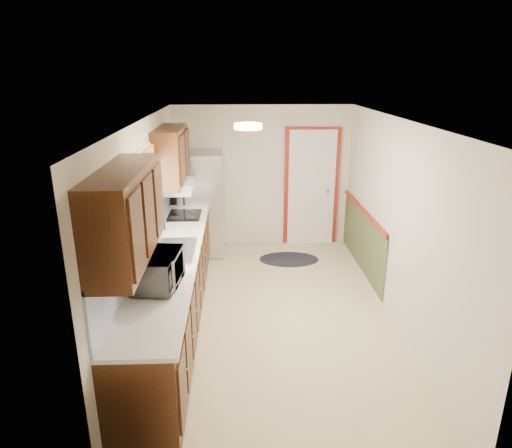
{
  "coord_description": "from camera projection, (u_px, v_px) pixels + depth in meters",
  "views": [
    {
      "loc": [
        -0.42,
        -5.15,
        2.92
      ],
      "look_at": [
        -0.2,
        0.11,
        1.15
      ],
      "focal_mm": 32.0,
      "sensor_mm": 36.0,
      "label": 1
    }
  ],
  "objects": [
    {
      "name": "ceiling_fixture",
      "position": [
        248.0,
        126.0,
        4.87
      ],
      "size": [
        0.3,
        0.3,
        0.06
      ],
      "primitive_type": "cylinder",
      "color": "#FFD88C",
      "rests_on": "room_shell"
    },
    {
      "name": "back_wall_trim",
      "position": [
        322.0,
        198.0,
        7.67
      ],
      "size": [
        1.12,
        2.3,
        2.08
      ],
      "color": "maroon",
      "rests_on": "ground"
    },
    {
      "name": "kitchen_run",
      "position": [
        168.0,
        264.0,
        5.24
      ],
      "size": [
        0.63,
        4.0,
        2.2
      ],
      "color": "#381C0C",
      "rests_on": "ground"
    },
    {
      "name": "microwave",
      "position": [
        157.0,
        267.0,
        4.37
      ],
      "size": [
        0.39,
        0.63,
        0.4
      ],
      "primitive_type": "imported",
      "rotation": [
        0.0,
        0.0,
        1.46
      ],
      "color": "white",
      "rests_on": "kitchen_run"
    },
    {
      "name": "room_shell",
      "position": [
        273.0,
        223.0,
        5.44
      ],
      "size": [
        3.2,
        5.2,
        2.52
      ],
      "color": "beige",
      "rests_on": "ground"
    },
    {
      "name": "cooktop",
      "position": [
        185.0,
        215.0,
        6.56
      ],
      "size": [
        0.46,
        0.55,
        0.02
      ],
      "primitive_type": "cube",
      "color": "black",
      "rests_on": "kitchen_run"
    },
    {
      "name": "rug",
      "position": [
        289.0,
        259.0,
        7.43
      ],
      "size": [
        0.99,
        0.66,
        0.01
      ],
      "primitive_type": "ellipsoid",
      "rotation": [
        0.0,
        0.0,
        -0.04
      ],
      "color": "black",
      "rests_on": "ground"
    },
    {
      "name": "refrigerator",
      "position": [
        201.0,
        204.0,
        7.45
      ],
      "size": [
        0.74,
        0.73,
        1.7
      ],
      "rotation": [
        0.0,
        0.0,
        0.05
      ],
      "color": "#B7B7BC",
      "rests_on": "ground"
    }
  ]
}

